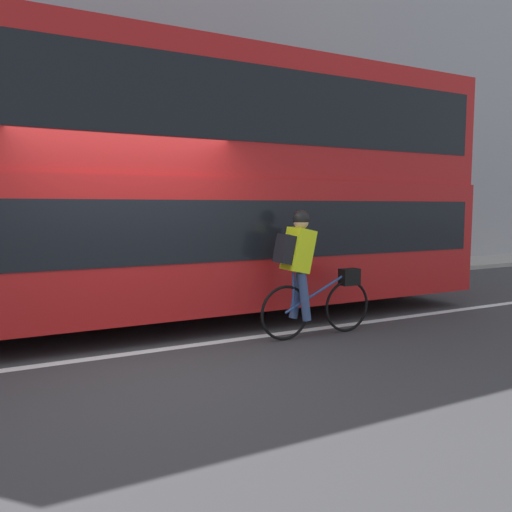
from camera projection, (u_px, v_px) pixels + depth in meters
name	position (u px, v px, depth m)	size (l,w,h in m)	color
ground_plane	(143.00, 360.00, 5.48)	(80.00, 80.00, 0.00)	#38383A
road_center_line	(136.00, 353.00, 5.73)	(50.00, 0.14, 0.01)	silver
sidewalk_curb	(80.00, 291.00, 9.67)	(60.00, 1.84, 0.11)	#A8A399
building_facade	(65.00, 56.00, 10.16)	(60.00, 0.30, 9.47)	#9E9EA3
bus	(169.00, 178.00, 7.19)	(9.60, 2.58, 3.78)	black
cyclist_on_bike	(306.00, 269.00, 6.34)	(1.66, 0.32, 1.64)	black
trash_bin	(73.00, 266.00, 9.48)	(0.54, 0.54, 0.89)	#515156
street_sign_post	(289.00, 220.00, 11.57)	(0.36, 0.09, 2.27)	#59595B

